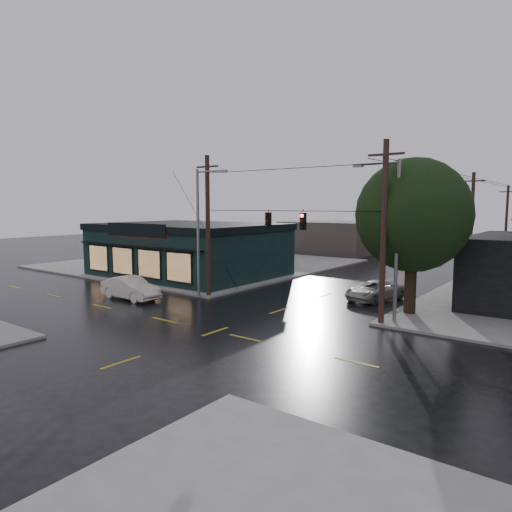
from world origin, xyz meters
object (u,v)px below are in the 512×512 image
Objects in this scene: corner_tree at (413,215)px; sedan_cream at (131,288)px; suv_silver at (374,291)px; utility_pole_nw at (209,297)px; utility_pole_ne at (381,325)px.

sedan_cream is at bearing -157.77° from corner_tree.
corner_tree is 19.55m from sedan_cream.
corner_tree reaches higher than suv_silver.
corner_tree is 0.92× the size of utility_pole_nw.
utility_pole_ne is (-0.50, -3.26, -6.04)m from corner_tree.
utility_pole_ne is at bearing 0.00° from utility_pole_nw.
sedan_cream is (-17.44, -7.13, -5.24)m from corner_tree.
utility_pole_ne is at bearing -50.92° from suv_silver.
corner_tree is 1.93× the size of suv_silver.
corner_tree is 6.88m from utility_pole_ne.
corner_tree is at bearing -67.27° from sedan_cream.
suv_silver is at bearing -53.64° from sedan_cream.
corner_tree reaches higher than utility_pole_nw.
corner_tree is at bearing -27.04° from suv_silver.
suv_silver is at bearing 139.16° from corner_tree.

